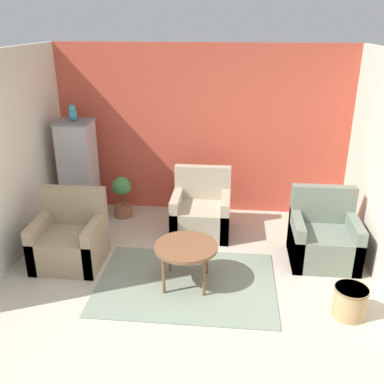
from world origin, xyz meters
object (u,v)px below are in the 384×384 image
Objects in this scene: parrot at (73,113)px; coffee_table at (186,249)px; birdcage at (79,173)px; wicker_basket at (350,301)px; armchair_right at (323,239)px; armchair_middle at (201,213)px; armchair_left at (70,241)px; potted_plant at (122,194)px.

coffee_table is at bearing -42.03° from parrot.
wicker_basket is at bearing -29.73° from birdcage.
armchair_right is 3.79× the size of parrot.
armchair_middle is at bearing -8.71° from parrot.
parrot reaches higher than coffee_table.
armchair_right is (1.68, 0.71, -0.17)m from coffee_table.
birdcage is at bearing 138.00° from coffee_table.
armchair_left is 0.60× the size of birdcage.
armchair_right is 1.13m from wicker_basket.
birdcage is (-3.49, 0.91, 0.45)m from armchair_right.
coffee_table is 2.45m from birdcage.
armchair_left reaches higher than wicker_basket.
armchair_left is at bearing -147.91° from armchair_middle.
armchair_middle reaches higher than coffee_table.
birdcage is at bearing -169.01° from potted_plant.
coffee_table is at bearing -92.91° from armchair_middle.
potted_plant is (-1.20, 1.74, -0.09)m from coffee_table.
potted_plant is 1.86× the size of wicker_basket.
armchair_left is at bearing 166.92° from wicker_basket.
coffee_table is 0.79× the size of armchair_middle.
armchair_left is at bearing -77.08° from birdcage.
armchair_left reaches higher than coffee_table.
potted_plant is at bearing 77.29° from armchair_left.
armchair_right is (3.19, 0.36, 0.00)m from armchair_left.
wicker_basket is (3.57, -2.04, -0.57)m from birdcage.
potted_plant is (0.61, 0.12, -1.27)m from parrot.
armchair_left is at bearing -173.52° from armchair_right.
armchair_middle is 2.44m from wicker_basket.
armchair_middle is at bearing 87.09° from coffee_table.
wicker_basket is (1.70, -1.75, -0.12)m from armchair_middle.
birdcage reaches higher than potted_plant.
coffee_table is at bearing -42.00° from birdcage.
coffee_table is 2.12m from potted_plant.
coffee_table is at bearing -55.50° from potted_plant.
parrot is at bearing 137.97° from coffee_table.
coffee_table is 0.47× the size of birdcage.
armchair_left is at bearing -102.71° from potted_plant.
armchair_left is 1.87m from armchair_middle.
potted_plant is 3.67m from wicker_basket.
parrot is (0.00, 0.00, 0.90)m from birdcage.
armchair_middle is (-1.61, 0.63, 0.00)m from armchair_right.
parrot is at bearing 171.29° from armchair_middle.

